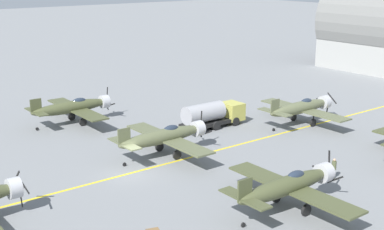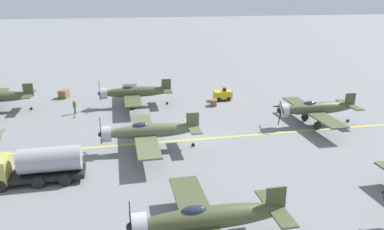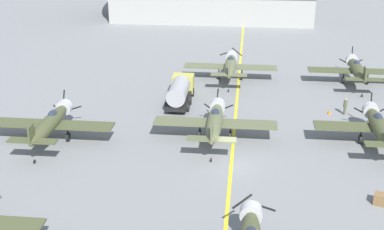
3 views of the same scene
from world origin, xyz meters
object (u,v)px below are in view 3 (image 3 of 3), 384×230
object	(u,v)px
airplane_mid_left	(50,123)
traffic_cone	(329,112)
airplane_mid_right	(379,126)
airplane_far_right	(357,69)
ground_crew_walking	(345,106)
airplane_mid_center	(215,121)
airplane_far_center	(230,65)
supply_crate_mid_lane	(381,199)
fuel_tanker	(180,91)

from	to	relation	value
airplane_mid_left	traffic_cone	world-z (taller)	airplane_mid_left
airplane_mid_right	airplane_mid_left	bearing A→B (deg)	177.09
airplane_far_right	airplane_mid_right	size ratio (longest dim) A/B	1.00
airplane_far_right	ground_crew_walking	distance (m)	10.96
airplane_far_right	airplane_mid_center	size ratio (longest dim) A/B	1.00
airplane_far_center	supply_crate_mid_lane	world-z (taller)	airplane_far_center
airplane_far_right	airplane_mid_center	distance (m)	25.10
airplane_far_center	supply_crate_mid_lane	bearing A→B (deg)	-53.72
fuel_tanker	traffic_cone	xyz separation A→B (m)	(16.72, -1.69, -1.24)
ground_crew_walking	traffic_cone	distance (m)	1.80
airplane_mid_left	fuel_tanker	xyz separation A→B (m)	(10.99, 11.97, -0.50)
traffic_cone	supply_crate_mid_lane	bearing A→B (deg)	-85.21
airplane_mid_left	fuel_tanker	size ratio (longest dim) A/B	1.50
ground_crew_walking	supply_crate_mid_lane	bearing A→B (deg)	-90.25
fuel_tanker	supply_crate_mid_lane	size ratio (longest dim) A/B	7.59
airplane_mid_right	traffic_cone	bearing A→B (deg)	106.71
airplane_far_center	airplane_mid_right	bearing A→B (deg)	-38.63
supply_crate_mid_lane	traffic_cone	size ratio (longest dim) A/B	1.92
airplane_far_center	traffic_cone	world-z (taller)	airplane_far_center
traffic_cone	ground_crew_walking	bearing A→B (deg)	2.08
airplane_mid_right	fuel_tanker	size ratio (longest dim) A/B	1.50
airplane_mid_left	airplane_far_right	bearing A→B (deg)	38.90
ground_crew_walking	supply_crate_mid_lane	world-z (taller)	ground_crew_walking
airplane_mid_right	ground_crew_walking	world-z (taller)	airplane_mid_right
airplane_mid_left	traffic_cone	xyz separation A→B (m)	(27.71, 10.28, -1.74)
airplane_mid_right	ground_crew_walking	xyz separation A→B (m)	(-1.85, 7.77, -0.99)
airplane_far_right	fuel_tanker	bearing A→B (deg)	-163.34
airplane_mid_center	supply_crate_mid_lane	size ratio (longest dim) A/B	11.39
airplane_mid_right	airplane_mid_center	bearing A→B (deg)	174.25
airplane_mid_right	ground_crew_walking	size ratio (longest dim) A/B	6.44
airplane_mid_center	traffic_cone	world-z (taller)	airplane_mid_center
fuel_tanker	ground_crew_walking	size ratio (longest dim) A/B	4.29
airplane_mid_left	airplane_far_center	xyz separation A→B (m)	(16.39, 20.92, -0.00)
fuel_tanker	airplane_far_center	bearing A→B (deg)	58.94
airplane_far_right	airplane_far_center	xyz separation A→B (m)	(-15.94, 0.08, -0.00)
airplane_mid_center	airplane_far_center	bearing A→B (deg)	97.24
airplane_mid_right	ground_crew_walking	distance (m)	8.05
airplane_mid_center	airplane_far_center	size ratio (longest dim) A/B	1.00
airplane_mid_center	supply_crate_mid_lane	world-z (taller)	airplane_mid_center
fuel_tanker	traffic_cone	bearing A→B (deg)	-5.77
airplane_mid_right	traffic_cone	xyz separation A→B (m)	(-3.49, 7.71, -1.74)
airplane_far_center	traffic_cone	size ratio (longest dim) A/B	21.82
airplane_mid_right	supply_crate_mid_lane	xyz separation A→B (m)	(-1.93, -10.83, -1.57)
traffic_cone	fuel_tanker	bearing A→B (deg)	174.23
airplane_far_right	airplane_mid_right	bearing A→B (deg)	-99.46
supply_crate_mid_lane	traffic_cone	distance (m)	18.61
fuel_tanker	supply_crate_mid_lane	world-z (taller)	fuel_tanker
fuel_tanker	ground_crew_walking	distance (m)	18.43
airplane_far_right	supply_crate_mid_lane	distance (m)	29.31
airplane_far_right	fuel_tanker	xyz separation A→B (m)	(-21.33, -8.88, -0.50)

